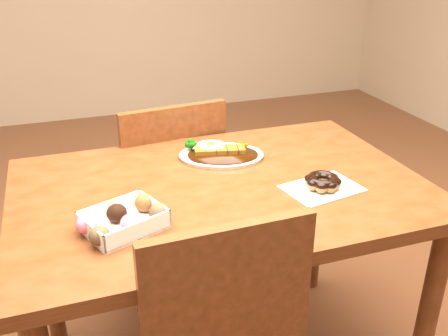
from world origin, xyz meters
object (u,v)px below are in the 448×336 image
object	(u,v)px
katsu_curry_plate	(220,153)
donut_box	(124,219)
table	(221,214)
chair_far	(166,190)
pon_de_ring	(323,182)

from	to	relation	value
katsu_curry_plate	donut_box	bearing A→B (deg)	-136.97
table	donut_box	bearing A→B (deg)	-154.00
table	chair_far	world-z (taller)	chair_far
table	chair_far	size ratio (longest dim) A/B	1.38
katsu_curry_plate	donut_box	world-z (taller)	katsu_curry_plate
donut_box	pon_de_ring	distance (m)	0.58
chair_far	katsu_curry_plate	size ratio (longest dim) A/B	2.73
chair_far	pon_de_ring	bearing A→B (deg)	109.95
katsu_curry_plate	donut_box	size ratio (longest dim) A/B	1.38
chair_far	donut_box	size ratio (longest dim) A/B	3.76
chair_far	katsu_curry_plate	distance (m)	0.46
katsu_curry_plate	donut_box	xyz separation A→B (m)	(-0.37, -0.35, 0.01)
table	donut_box	world-z (taller)	donut_box
chair_far	katsu_curry_plate	bearing A→B (deg)	102.45
table	katsu_curry_plate	bearing A→B (deg)	72.26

